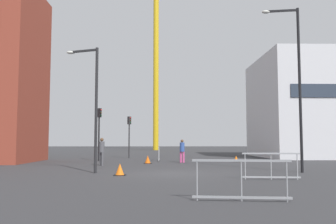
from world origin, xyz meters
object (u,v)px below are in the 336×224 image
at_px(streetlamp_tall, 295,76).
at_px(pedestrian_waiting, 182,149).
at_px(traffic_light_far, 99,126).
at_px(streetlamp_short, 92,97).
at_px(construction_crane, 157,45).
at_px(traffic_cone_by_barrier, 148,160).
at_px(traffic_cone_orange, 120,170).
at_px(traffic_light_near, 129,130).
at_px(pedestrian_walking, 102,149).
at_px(traffic_cone_striped, 236,159).

relative_size(streetlamp_tall, pedestrian_waiting, 5.05).
bearing_deg(traffic_light_far, streetlamp_short, -82.46).
xyz_separation_m(construction_crane, traffic_cone_by_barrier, (-0.28, -34.68, -17.36)).
distance_m(streetlamp_tall, traffic_cone_orange, 9.84).
xyz_separation_m(streetlamp_short, traffic_light_far, (-1.35, 10.16, -0.99)).
bearing_deg(traffic_cone_by_barrier, construction_crane, 89.54).
height_order(traffic_light_near, traffic_light_far, traffic_light_far).
distance_m(construction_crane, pedestrian_walking, 40.39).
bearing_deg(streetlamp_short, traffic_cone_by_barrier, 70.23).
bearing_deg(traffic_cone_striped, pedestrian_waiting, -169.23).
xyz_separation_m(construction_crane, traffic_cone_striped, (6.20, -32.85, -17.40)).
xyz_separation_m(streetlamp_tall, traffic_cone_striped, (-1.17, 8.91, -4.61)).
distance_m(traffic_cone_orange, traffic_cone_by_barrier, 8.42).
distance_m(streetlamp_short, traffic_cone_orange, 4.02).
distance_m(traffic_light_far, traffic_cone_orange, 12.09).
bearing_deg(construction_crane, pedestrian_waiting, -86.34).
height_order(pedestrian_walking, pedestrian_waiting, pedestrian_walking).
bearing_deg(streetlamp_tall, traffic_cone_striped, 97.46).
height_order(construction_crane, traffic_light_far, construction_crane).
bearing_deg(traffic_cone_orange, traffic_cone_by_barrier, 83.33).
xyz_separation_m(construction_crane, traffic_light_near, (-2.20, -27.13, -15.10)).
relative_size(streetlamp_tall, traffic_cone_striped, 17.66).
distance_m(construction_crane, traffic_cone_striped, 37.69).
distance_m(construction_crane, traffic_light_near, 31.13).
relative_size(streetlamp_short, traffic_light_far, 1.52).
height_order(traffic_cone_orange, traffic_cone_by_barrier, traffic_cone_by_barrier).
bearing_deg(traffic_cone_striped, traffic_light_far, 172.91).
height_order(streetlamp_tall, traffic_cone_orange, streetlamp_tall).
distance_m(traffic_light_far, traffic_cone_by_barrier, 5.55).
bearing_deg(traffic_light_near, traffic_cone_orange, -86.60).
bearing_deg(pedestrian_walking, construction_crane, 85.16).
relative_size(pedestrian_waiting, traffic_cone_by_barrier, 3.01).
relative_size(construction_crane, pedestrian_walking, 16.35).
distance_m(streetlamp_tall, streetlamp_short, 10.23).
relative_size(streetlamp_tall, traffic_light_far, 2.04).
height_order(pedestrian_waiting, traffic_cone_striped, pedestrian_waiting).
bearing_deg(pedestrian_waiting, traffic_cone_by_barrier, -156.52).
distance_m(streetlamp_short, traffic_light_far, 10.30).
distance_m(pedestrian_walking, traffic_cone_orange, 6.66).
relative_size(streetlamp_short, traffic_cone_by_barrier, 11.33).
distance_m(traffic_light_far, pedestrian_walking, 5.51).
bearing_deg(streetlamp_tall, pedestrian_walking, 154.14).
bearing_deg(streetlamp_short, traffic_light_far, 97.54).
distance_m(streetlamp_short, pedestrian_waiting, 9.90).
xyz_separation_m(streetlamp_short, pedestrian_waiting, (4.96, 8.10, -2.77)).
xyz_separation_m(traffic_light_near, traffic_cone_striped, (8.39, -5.72, -2.30)).
height_order(traffic_cone_striped, traffic_cone_by_barrier, traffic_cone_by_barrier).
bearing_deg(traffic_cone_orange, traffic_cone_striped, 53.83).
bearing_deg(traffic_cone_orange, pedestrian_waiting, 70.12).
bearing_deg(traffic_cone_striped, pedestrian_walking, -157.57).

